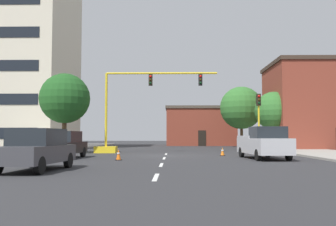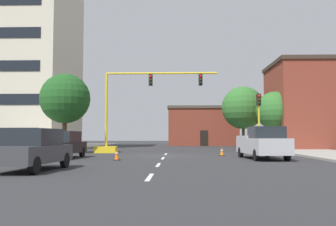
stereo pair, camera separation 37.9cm
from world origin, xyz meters
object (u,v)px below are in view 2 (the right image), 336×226
Objects in this scene: traffic_signal_gantry at (123,125)px; pickup_truck_silver at (262,143)px; traffic_cone_roadside_b at (117,155)px; sedan_dark_gray_near_left at (33,149)px; traffic_cone_roadside_a at (222,152)px; traffic_light_pole_right at (259,110)px; tree_right_far at (243,108)px; sedan_black_mid_left at (62,144)px; tree_right_mid at (275,111)px; tree_left_near at (65,99)px.

traffic_signal_gantry reaches higher than pickup_truck_silver.
sedan_dark_gray_near_left is at bearing -110.15° from traffic_cone_roadside_b.
pickup_truck_silver is 9.15× the size of traffic_cone_roadside_a.
traffic_light_pole_right is 7.40× the size of traffic_cone_roadside_b.
sedan_dark_gray_near_left is at bearing -113.92° from tree_right_far.
traffic_signal_gantry is 11.32m from traffic_light_pole_right.
traffic_cone_roadside_a is (-2.08, 3.73, -0.68)m from pickup_truck_silver.
traffic_light_pole_right reaches higher than sedan_black_mid_left.
traffic_signal_gantry reaches higher than traffic_cone_roadside_b.
traffic_cone_roadside_b is at bearing -171.32° from pickup_truck_silver.
traffic_light_pole_right is 0.80× the size of tree_right_mid.
pickup_truck_silver is (14.49, -6.77, -3.50)m from tree_left_near.
tree_left_near is (-4.55, -1.28, 2.16)m from traffic_signal_gantry.
tree_right_mid is at bearing 50.91° from traffic_cone_roadside_b.
traffic_signal_gantry is 9.68m from traffic_cone_roadside_b.
tree_right_far is at bearing 44.95° from tree_left_near.
sedan_dark_gray_near_left is at bearing -94.78° from traffic_signal_gantry.
traffic_cone_roadside_b is at bearing -25.42° from sedan_black_mid_left.
traffic_cone_roadside_b is at bearing -83.39° from traffic_signal_gantry.
traffic_cone_roadside_b is (2.43, 6.62, -0.57)m from sedan_dark_gray_near_left.
sedan_black_mid_left is at bearing 177.91° from pickup_truck_silver.
tree_left_near reaches higher than pickup_truck_silver.
sedan_black_mid_left is at bearing -109.76° from traffic_signal_gantry.
tree_right_mid is at bearing 40.64° from sedan_black_mid_left.
sedan_dark_gray_near_left is (-14.28, -32.20, -4.11)m from tree_right_far.
pickup_truck_silver is at bearing -107.28° from tree_right_mid.
tree_right_far reaches higher than traffic_light_pole_right.
sedan_black_mid_left is at bearing -73.90° from tree_left_near.
traffic_cone_roadside_b is (3.82, -1.81, -0.57)m from sedan_black_mid_left.
traffic_signal_gantry is 16.15m from sedan_dark_gray_near_left.
sedan_black_mid_left is 4.26m from traffic_cone_roadside_b.
traffic_signal_gantry is at bearing 15.74° from tree_left_near.
tree_right_far is at bearing 82.94° from pickup_truck_silver.
traffic_cone_roadside_a is (12.41, -3.04, -4.18)m from tree_left_near.
traffic_cone_roadside_a is at bearing -139.47° from traffic_light_pole_right.
tree_right_far is at bearing 66.08° from sedan_dark_gray_near_left.
tree_right_far is 12.74× the size of traffic_cone_roadside_a.
pickup_truck_silver reaches higher than traffic_cone_roadside_a.
pickup_truck_silver reaches higher than sedan_dark_gray_near_left.
traffic_light_pole_right is 1.04× the size of sedan_dark_gray_near_left.
sedan_dark_gray_near_left is at bearing -80.67° from sedan_black_mid_left.
sedan_black_mid_left reaches higher than traffic_cone_roadside_a.
traffic_light_pole_right is at bearing 23.67° from sedan_black_mid_left.
pickup_truck_silver is 1.20× the size of sedan_dark_gray_near_left.
traffic_light_pole_right reaches higher than pickup_truck_silver.
tree_left_near reaches higher than traffic_cone_roadside_a.
traffic_signal_gantry is at bearing 172.30° from traffic_light_pole_right.
tree_left_near is at bearing -164.26° from traffic_signal_gantry.
traffic_cone_roadside_a is at bearing -13.76° from tree_left_near.
traffic_cone_roadside_a is (-3.29, -2.81, -3.23)m from traffic_light_pole_right.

